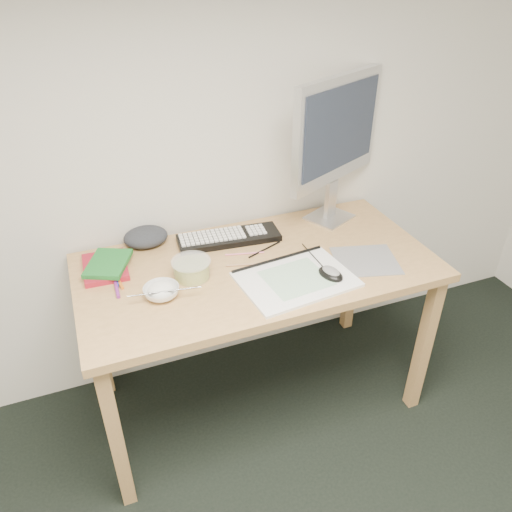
{
  "coord_description": "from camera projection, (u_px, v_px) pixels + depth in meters",
  "views": [
    {
      "loc": [
        -0.59,
        -0.1,
        1.83
      ],
      "look_at": [
        -0.02,
        1.37,
        0.83
      ],
      "focal_mm": 35.0,
      "sensor_mm": 36.0,
      "label": 1
    }
  ],
  "objects": [
    {
      "name": "desk",
      "position": [
        258.0,
        281.0,
        2.01
      ],
      "size": [
        1.4,
        0.7,
        0.75
      ],
      "color": "tan",
      "rests_on": "ground"
    },
    {
      "name": "book_red",
      "position": [
        105.0,
        267.0,
        1.93
      ],
      "size": [
        0.17,
        0.22,
        0.02
      ],
      "primitive_type": "cube",
      "rotation": [
        0.0,
        0.0,
        -0.04
      ],
      "color": "maroon",
      "rests_on": "desk"
    },
    {
      "name": "pencil_black",
      "position": [
        265.0,
        249.0,
        2.05
      ],
      "size": [
        0.17,
        0.07,
        0.01
      ],
      "primitive_type": "cylinder",
      "rotation": [
        0.0,
        1.57,
        0.39
      ],
      "color": "black",
      "rests_on": "desk"
    },
    {
      "name": "pencil_tan",
      "position": [
        250.0,
        264.0,
        1.96
      ],
      "size": [
        0.19,
        0.06,
        0.01
      ],
      "primitive_type": "cylinder",
      "rotation": [
        0.0,
        1.57,
        -0.26
      ],
      "color": "#A97D59",
      "rests_on": "desk"
    },
    {
      "name": "fruit_tub",
      "position": [
        191.0,
        269.0,
        1.87
      ],
      "size": [
        0.19,
        0.19,
        0.07
      ],
      "primitive_type": "cylinder",
      "rotation": [
        0.0,
        0.0,
        -0.35
      ],
      "color": "gold",
      "rests_on": "desk"
    },
    {
      "name": "sketchpad",
      "position": [
        296.0,
        279.0,
        1.87
      ],
      "size": [
        0.44,
        0.34,
        0.01
      ],
      "primitive_type": "cube",
      "rotation": [
        0.0,
        0.0,
        0.11
      ],
      "color": "white",
      "rests_on": "desk"
    },
    {
      "name": "marker_purple",
      "position": [
        116.0,
        286.0,
        1.83
      ],
      "size": [
        0.02,
        0.15,
        0.01
      ],
      "primitive_type": "cylinder",
      "rotation": [
        0.0,
        1.57,
        1.54
      ],
      "color": "#782486",
      "rests_on": "desk"
    },
    {
      "name": "book_green",
      "position": [
        108.0,
        263.0,
        1.91
      ],
      "size": [
        0.21,
        0.24,
        0.02
      ],
      "primitive_type": "cube",
      "rotation": [
        0.0,
        0.0,
        -0.43
      ],
      "color": "#1A6826",
      "rests_on": "book_red"
    },
    {
      "name": "pencil_pink",
      "position": [
        245.0,
        254.0,
        2.02
      ],
      "size": [
        0.16,
        0.04,
        0.01
      ],
      "primitive_type": "cylinder",
      "rotation": [
        0.0,
        1.57,
        -0.24
      ],
      "color": "pink",
      "rests_on": "desk"
    },
    {
      "name": "cloth_lump",
      "position": [
        146.0,
        237.0,
        2.08
      ],
      "size": [
        0.16,
        0.14,
        0.06
      ],
      "primitive_type": "ellipsoid",
      "rotation": [
        0.0,
        0.0,
        0.09
      ],
      "color": "#24272B",
      "rests_on": "desk"
    },
    {
      "name": "keyboard",
      "position": [
        229.0,
        238.0,
        2.11
      ],
      "size": [
        0.44,
        0.18,
        0.03
      ],
      "primitive_type": "cube",
      "rotation": [
        0.0,
        0.0,
        -0.09
      ],
      "color": "black",
      "rests_on": "desk"
    },
    {
      "name": "rice_bowl",
      "position": [
        161.0,
        292.0,
        1.78
      ],
      "size": [
        0.15,
        0.15,
        0.04
      ],
      "primitive_type": "imported",
      "rotation": [
        0.0,
        0.0,
        -0.14
      ],
      "color": "silver",
      "rests_on": "desk"
    },
    {
      "name": "chopsticks",
      "position": [
        165.0,
        292.0,
        1.74
      ],
      "size": [
        0.24,
        0.05,
        0.02
      ],
      "primitive_type": "cylinder",
      "rotation": [
        0.0,
        1.57,
        -0.14
      ],
      "color": "#AFB0B2",
      "rests_on": "rice_bowl"
    },
    {
      "name": "mousepad",
      "position": [
        366.0,
        260.0,
        1.98
      ],
      "size": [
        0.29,
        0.28,
        0.0
      ],
      "primitive_type": "cube",
      "rotation": [
        0.0,
        0.0,
        -0.27
      ],
      "color": "slate",
      "rests_on": "desk"
    },
    {
      "name": "marker_blue",
      "position": [
        118.0,
        278.0,
        1.88
      ],
      "size": [
        0.03,
        0.12,
        0.01
      ],
      "primitive_type": "cylinder",
      "rotation": [
        0.0,
        1.57,
        1.39
      ],
      "color": "#2030B0",
      "rests_on": "desk"
    },
    {
      "name": "marker_orange",
      "position": [
        118.0,
        279.0,
        1.87
      ],
      "size": [
        0.03,
        0.13,
        0.01
      ],
      "primitive_type": "cylinder",
      "rotation": [
        0.0,
        1.57,
        1.7
      ],
      "color": "orange",
      "rests_on": "desk"
    },
    {
      "name": "monitor",
      "position": [
        337.0,
        134.0,
        2.08
      ],
      "size": [
        0.51,
        0.27,
        0.64
      ],
      "rotation": [
        0.0,
        0.0,
        0.45
      ],
      "color": "silver",
      "rests_on": "desk"
    },
    {
      "name": "mouse",
      "position": [
        331.0,
        271.0,
        1.87
      ],
      "size": [
        0.1,
        0.13,
        0.04
      ],
      "primitive_type": "ellipsoid",
      "rotation": [
        0.0,
        0.0,
        0.29
      ],
      "color": "black",
      "rests_on": "sketchpad"
    }
  ]
}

